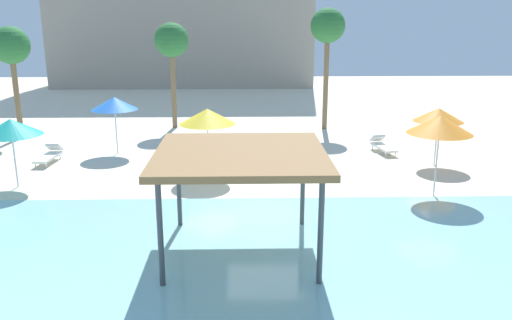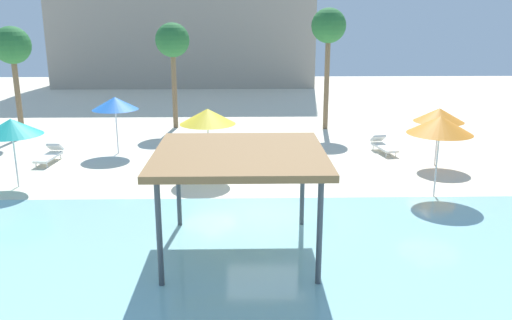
{
  "view_description": "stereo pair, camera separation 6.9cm",
  "coord_description": "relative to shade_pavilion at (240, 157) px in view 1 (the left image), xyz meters",
  "views": [
    {
      "loc": [
        -0.71,
        -16.19,
        6.29
      ],
      "look_at": [
        -0.23,
        2.0,
        1.3
      ],
      "focal_mm": 37.22,
      "sensor_mm": 36.0,
      "label": 1
    },
    {
      "loc": [
        -0.64,
        -16.2,
        6.29
      ],
      "look_at": [
        -0.23,
        2.0,
        1.3
      ],
      "focal_mm": 37.22,
      "sensor_mm": 36.0,
      "label": 2
    }
  ],
  "objects": [
    {
      "name": "lounge_chair_2",
      "position": [
        -2.87,
        10.4,
        -2.36
      ],
      "size": [
        1.25,
        1.98,
        0.74
      ],
      "rotation": [
        0.0,
        0.0,
        -1.2
      ],
      "color": "white",
      "rests_on": "ground"
    },
    {
      "name": "palm_tree_2",
      "position": [
        4.75,
        16.24,
        2.87
      ],
      "size": [
        1.9,
        1.9,
        6.68
      ],
      "color": "brown",
      "rests_on": "ground"
    },
    {
      "name": "lounge_chair_5",
      "position": [
        6.69,
        10.83,
        -2.36
      ],
      "size": [
        0.94,
        1.97,
        0.74
      ],
      "rotation": [
        0.0,
        0.0,
        -1.38
      ],
      "color": "white",
      "rests_on": "ground"
    },
    {
      "name": "palm_tree_1",
      "position": [
        -3.83,
        16.77,
        2.13
      ],
      "size": [
        1.9,
        1.9,
        5.9
      ],
      "color": "brown",
      "rests_on": "ground"
    },
    {
      "name": "lounge_chair_4",
      "position": [
        1.23,
        7.68,
        -2.36
      ],
      "size": [
        1.45,
        1.95,
        0.74
      ],
      "rotation": [
        0.0,
        0.0,
        -2.08
      ],
      "color": "white",
      "rests_on": "ground"
    },
    {
      "name": "lounge_chair_0",
      "position": [
        -8.47,
        9.41,
        -2.36
      ],
      "size": [
        0.74,
        1.94,
        0.74
      ],
      "rotation": [
        0.0,
        0.0,
        -1.65
      ],
      "color": "white",
      "rests_on": "ground"
    },
    {
      "name": "lagoon_water",
      "position": [
        0.76,
        -2.45,
        -2.67
      ],
      "size": [
        44.0,
        13.5,
        0.04
      ],
      "primitive_type": "cube",
      "color": "#8CC6CC",
      "rests_on": "ground"
    },
    {
      "name": "beach_umbrella_blue_6",
      "position": [
        -5.82,
        10.94,
        -0.33
      ],
      "size": [
        2.12,
        2.12,
        2.66
      ],
      "color": "silver",
      "rests_on": "ground"
    },
    {
      "name": "ground_plane",
      "position": [
        0.76,
        2.8,
        -2.69
      ],
      "size": [
        80.0,
        80.0,
        0.0
      ],
      "primitive_type": "plane",
      "color": "beige"
    },
    {
      "name": "beach_umbrella_orange_1",
      "position": [
        8.38,
        8.55,
        -0.49
      ],
      "size": [
        2.11,
        2.11,
        2.49
      ],
      "color": "silver",
      "rests_on": "ground"
    },
    {
      "name": "beach_umbrella_yellow_2",
      "position": [
        -1.32,
        7.17,
        -0.25
      ],
      "size": [
        2.22,
        2.22,
        2.75
      ],
      "color": "silver",
      "rests_on": "ground"
    },
    {
      "name": "shade_pavilion",
      "position": [
        0.0,
        0.0,
        0.0
      ],
      "size": [
        4.46,
        4.46,
        2.86
      ],
      "color": "#42474C",
      "rests_on": "ground"
    },
    {
      "name": "beach_umbrella_orange_7",
      "position": [
        6.93,
        4.52,
        -0.09
      ],
      "size": [
        2.27,
        2.27,
        2.91
      ],
      "color": "silver",
      "rests_on": "ground"
    },
    {
      "name": "beach_umbrella_teal_3",
      "position": [
        -8.46,
        5.94,
        -0.38
      ],
      "size": [
        2.22,
        2.22,
        2.61
      ],
      "color": "silver",
      "rests_on": "ground"
    },
    {
      "name": "palm_tree_0",
      "position": [
        -11.64,
        14.3,
        2.0
      ],
      "size": [
        1.9,
        1.9,
        5.76
      ],
      "color": "brown",
      "rests_on": "ground"
    }
  ]
}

